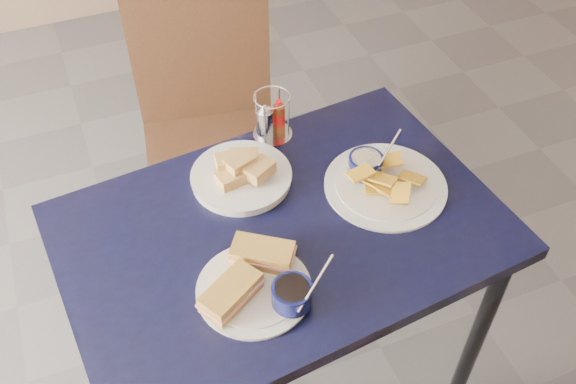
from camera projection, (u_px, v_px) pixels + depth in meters
name	position (u px, v px, depth m)	size (l,w,h in m)	color
dining_table	(283.00, 247.00, 1.61)	(1.12, 0.81, 0.75)	black
chair_far	(206.00, 117.00, 2.16)	(0.52, 0.50, 0.96)	#311C10
sandwich_plate	(258.00, 282.00, 1.41)	(0.30, 0.27, 0.12)	white
plantain_plate	(380.00, 179.00, 1.64)	(0.32, 0.32, 0.12)	white
bread_basket	(241.00, 174.00, 1.65)	(0.26, 0.26, 0.08)	white
condiment_caddy	(270.00, 119.00, 1.75)	(0.11, 0.11, 0.14)	silver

